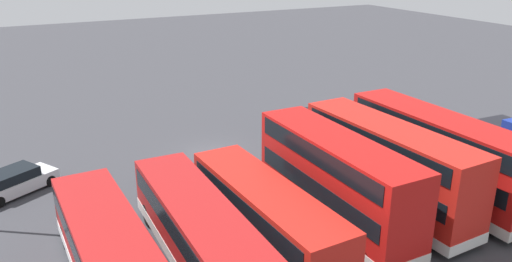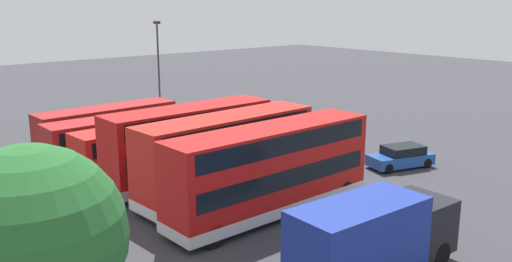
{
  "view_description": "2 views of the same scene",
  "coord_description": "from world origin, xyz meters",
  "px_view_note": "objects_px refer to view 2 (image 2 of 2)",
  "views": [
    {
      "loc": [
        11.66,
        29.04,
        13.0
      ],
      "look_at": [
        -2.57,
        1.39,
        1.68
      ],
      "focal_mm": 35.43,
      "sensor_mm": 36.0,
      "label": 1
    },
    {
      "loc": [
        -27.84,
        28.11,
        10.44
      ],
      "look_at": [
        1.26,
        3.25,
        1.35
      ],
      "focal_mm": 38.23,
      "sensor_mm": 36.0,
      "label": 2
    }
  ],
  "objects_px": {
    "bus_double_decker_second": "(227,154)",
    "bus_single_deck_sixth": "(108,125)",
    "bus_double_decker_third": "(190,142)",
    "bus_single_deck_fifth": "(129,135)",
    "lamp_post_tall": "(159,65)",
    "box_truck_blue": "(373,236)",
    "car_small_green": "(205,112)",
    "car_hatchback_silver": "(401,157)",
    "bus_single_deck_fourth": "(154,144)",
    "bus_double_decker_near_end": "(271,168)"
  },
  "relations": [
    {
      "from": "bus_double_decker_second",
      "to": "bus_single_deck_fifth",
      "type": "distance_m",
      "value": 10.58
    },
    {
      "from": "bus_double_decker_second",
      "to": "bus_single_deck_fifth",
      "type": "bearing_deg",
      "value": 1.9
    },
    {
      "from": "bus_double_decker_third",
      "to": "car_hatchback_silver",
      "type": "bearing_deg",
      "value": -117.6
    },
    {
      "from": "bus_double_decker_near_end",
      "to": "lamp_post_tall",
      "type": "bearing_deg",
      "value": -17.39
    },
    {
      "from": "bus_single_deck_fifth",
      "to": "box_truck_blue",
      "type": "bearing_deg",
      "value": 177.7
    },
    {
      "from": "bus_double_decker_third",
      "to": "box_truck_blue",
      "type": "distance_m",
      "value": 14.14
    },
    {
      "from": "bus_double_decker_third",
      "to": "bus_single_deck_fifth",
      "type": "height_order",
      "value": "bus_double_decker_third"
    },
    {
      "from": "bus_single_deck_fifth",
      "to": "car_hatchback_silver",
      "type": "relative_size",
      "value": 2.5
    },
    {
      "from": "bus_single_deck_fourth",
      "to": "lamp_post_tall",
      "type": "bearing_deg",
      "value": -32.33
    },
    {
      "from": "bus_double_decker_second",
      "to": "lamp_post_tall",
      "type": "height_order",
      "value": "lamp_post_tall"
    },
    {
      "from": "bus_single_deck_fourth",
      "to": "lamp_post_tall",
      "type": "distance_m",
      "value": 14.13
    },
    {
      "from": "box_truck_blue",
      "to": "bus_single_deck_fifth",
      "type": "bearing_deg",
      "value": -2.3
    },
    {
      "from": "box_truck_blue",
      "to": "car_hatchback_silver",
      "type": "distance_m",
      "value": 15.26
    },
    {
      "from": "bus_single_deck_fifth",
      "to": "bus_single_deck_sixth",
      "type": "height_order",
      "value": "same"
    },
    {
      "from": "bus_single_deck_sixth",
      "to": "box_truck_blue",
      "type": "distance_m",
      "value": 25.04
    },
    {
      "from": "box_truck_blue",
      "to": "car_small_green",
      "type": "distance_m",
      "value": 30.42
    },
    {
      "from": "bus_double_decker_second",
      "to": "bus_double_decker_third",
      "type": "relative_size",
      "value": 1.04
    },
    {
      "from": "bus_double_decker_third",
      "to": "bus_single_deck_sixth",
      "type": "relative_size",
      "value": 1.0
    },
    {
      "from": "bus_single_deck_sixth",
      "to": "box_truck_blue",
      "type": "height_order",
      "value": "box_truck_blue"
    },
    {
      "from": "lamp_post_tall",
      "to": "bus_single_deck_fourth",
      "type": "bearing_deg",
      "value": 147.67
    },
    {
      "from": "bus_single_deck_fifth",
      "to": "bus_double_decker_second",
      "type": "bearing_deg",
      "value": -178.1
    },
    {
      "from": "bus_double_decker_second",
      "to": "bus_single_deck_sixth",
      "type": "xyz_separation_m",
      "value": [
        14.31,
        0.13,
        -0.83
      ]
    },
    {
      "from": "bus_double_decker_third",
      "to": "car_small_green",
      "type": "bearing_deg",
      "value": -37.99
    },
    {
      "from": "bus_single_deck_sixth",
      "to": "car_small_green",
      "type": "relative_size",
      "value": 2.25
    },
    {
      "from": "bus_single_deck_sixth",
      "to": "bus_double_decker_near_end",
      "type": "bearing_deg",
      "value": -179.55
    },
    {
      "from": "bus_double_decker_third",
      "to": "lamp_post_tall",
      "type": "xyz_separation_m",
      "value": [
        15.46,
        -7.17,
        2.67
      ]
    },
    {
      "from": "bus_single_deck_sixth",
      "to": "box_truck_blue",
      "type": "bearing_deg",
      "value": 177.53
    },
    {
      "from": "bus_single_deck_fourth",
      "to": "car_small_green",
      "type": "height_order",
      "value": "bus_single_deck_fourth"
    },
    {
      "from": "bus_single_deck_sixth",
      "to": "lamp_post_tall",
      "type": "bearing_deg",
      "value": -57.63
    },
    {
      "from": "bus_double_decker_second",
      "to": "lamp_post_tall",
      "type": "bearing_deg",
      "value": -20.42
    },
    {
      "from": "bus_double_decker_near_end",
      "to": "bus_single_deck_sixth",
      "type": "bearing_deg",
      "value": 0.45
    },
    {
      "from": "car_hatchback_silver",
      "to": "car_small_green",
      "type": "relative_size",
      "value": 0.98
    },
    {
      "from": "box_truck_blue",
      "to": "car_small_green",
      "type": "relative_size",
      "value": 1.63
    },
    {
      "from": "bus_single_deck_fifth",
      "to": "lamp_post_tall",
      "type": "distance_m",
      "value": 11.63
    },
    {
      "from": "bus_double_decker_near_end",
      "to": "box_truck_blue",
      "type": "relative_size",
      "value": 1.53
    },
    {
      "from": "bus_double_decker_near_end",
      "to": "lamp_post_tall",
      "type": "distance_m",
      "value": 23.57
    },
    {
      "from": "bus_double_decker_third",
      "to": "bus_single_deck_fourth",
      "type": "height_order",
      "value": "bus_double_decker_third"
    },
    {
      "from": "bus_double_decker_third",
      "to": "bus_single_deck_fifth",
      "type": "distance_m",
      "value": 7.21
    },
    {
      "from": "bus_double_decker_third",
      "to": "car_hatchback_silver",
      "type": "height_order",
      "value": "bus_double_decker_third"
    },
    {
      "from": "bus_double_decker_third",
      "to": "bus_single_deck_sixth",
      "type": "bearing_deg",
      "value": -0.16
    },
    {
      "from": "car_small_green",
      "to": "bus_single_deck_fourth",
      "type": "bearing_deg",
      "value": 132.27
    },
    {
      "from": "bus_double_decker_near_end",
      "to": "bus_single_deck_fifth",
      "type": "relative_size",
      "value": 1.02
    },
    {
      "from": "bus_single_deck_sixth",
      "to": "lamp_post_tall",
      "type": "distance_m",
      "value": 9.15
    },
    {
      "from": "bus_double_decker_third",
      "to": "box_truck_blue",
      "type": "height_order",
      "value": "bus_double_decker_third"
    },
    {
      "from": "bus_double_decker_near_end",
      "to": "car_small_green",
      "type": "height_order",
      "value": "bus_double_decker_near_end"
    },
    {
      "from": "bus_single_deck_fourth",
      "to": "bus_single_deck_fifth",
      "type": "relative_size",
      "value": 0.93
    },
    {
      "from": "bus_double_decker_near_end",
      "to": "bus_double_decker_second",
      "type": "height_order",
      "value": "same"
    },
    {
      "from": "bus_single_deck_fourth",
      "to": "car_hatchback_silver",
      "type": "bearing_deg",
      "value": -129.9
    },
    {
      "from": "bus_double_decker_near_end",
      "to": "bus_single_deck_fourth",
      "type": "xyz_separation_m",
      "value": [
        10.78,
        0.32,
        -0.83
      ]
    },
    {
      "from": "bus_double_decker_near_end",
      "to": "bus_single_deck_fourth",
      "type": "relative_size",
      "value": 1.1
    }
  ]
}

